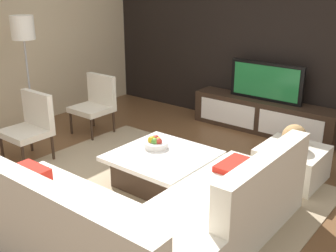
{
  "coord_description": "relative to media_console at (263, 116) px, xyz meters",
  "views": [
    {
      "loc": [
        2.56,
        -3.13,
        2.22
      ],
      "look_at": [
        -0.33,
        0.49,
        0.55
      ],
      "focal_mm": 43.82,
      "sensor_mm": 36.0,
      "label": 1
    }
  ],
  "objects": [
    {
      "name": "ground_plane",
      "position": [
        0.0,
        -2.4,
        -0.25
      ],
      "size": [
        14.0,
        14.0,
        0.0
      ],
      "primitive_type": "plane",
      "color": "brown"
    },
    {
      "name": "feature_wall_back",
      "position": [
        0.0,
        0.3,
        1.15
      ],
      "size": [
        6.4,
        0.12,
        2.8
      ],
      "primitive_type": "cube",
      "color": "black",
      "rests_on": "ground"
    },
    {
      "name": "side_wall_left",
      "position": [
        -3.2,
        -2.2,
        1.15
      ],
      "size": [
        0.12,
        5.2,
        2.8
      ],
      "primitive_type": "cube",
      "color": "beige",
      "rests_on": "ground"
    },
    {
      "name": "area_rug",
      "position": [
        -0.1,
        -2.4,
        -0.24
      ],
      "size": [
        3.41,
        2.53,
        0.01
      ],
      "primitive_type": "cube",
      "color": "tan",
      "rests_on": "ground"
    },
    {
      "name": "media_console",
      "position": [
        0.0,
        0.0,
        0.0
      ],
      "size": [
        2.23,
        0.43,
        0.5
      ],
      "color": "#332319",
      "rests_on": "ground"
    },
    {
      "name": "television",
      "position": [
        0.0,
        0.0,
        0.54
      ],
      "size": [
        1.14,
        0.06,
        0.57
      ],
      "color": "black",
      "rests_on": "media_console"
    },
    {
      "name": "sectional_couch",
      "position": [
        0.5,
        -3.26,
        0.03
      ],
      "size": [
        2.26,
        2.34,
        0.81
      ],
      "color": "silver",
      "rests_on": "ground"
    },
    {
      "name": "coffee_table",
      "position": [
        -0.1,
        -2.3,
        -0.05
      ],
      "size": [
        1.04,
        1.02,
        0.38
      ],
      "color": "#332319",
      "rests_on": "ground"
    },
    {
      "name": "accent_chair_near",
      "position": [
        -1.88,
        -2.77,
        0.24
      ],
      "size": [
        0.56,
        0.51,
        0.87
      ],
      "rotation": [
        0.0,
        0.0,
        -0.14
      ],
      "color": "#332319",
      "rests_on": "ground"
    },
    {
      "name": "floor_lamp",
      "position": [
        -2.5,
        -2.34,
        1.23
      ],
      "size": [
        0.31,
        0.31,
        1.76
      ],
      "color": "#A5A5AA",
      "rests_on": "ground"
    },
    {
      "name": "ottoman",
      "position": [
        0.99,
        -1.26,
        -0.05
      ],
      "size": [
        0.7,
        0.7,
        0.4
      ],
      "primitive_type": "cube",
      "color": "silver",
      "rests_on": "ground"
    },
    {
      "name": "fruit_bowl",
      "position": [
        -0.28,
        -2.2,
        0.18
      ],
      "size": [
        0.28,
        0.28,
        0.14
      ],
      "color": "silver",
      "rests_on": "coffee_table"
    },
    {
      "name": "accent_chair_far",
      "position": [
        -1.98,
        -1.58,
        0.24
      ],
      "size": [
        0.55,
        0.52,
        0.87
      ],
      "rotation": [
        0.0,
        0.0,
        -0.07
      ],
      "color": "#332319",
      "rests_on": "ground"
    },
    {
      "name": "decorative_ball",
      "position": [
        0.99,
        -1.26,
        0.29
      ],
      "size": [
        0.28,
        0.28,
        0.28
      ],
      "primitive_type": "sphere",
      "color": "#AD8451",
      "rests_on": "ottoman"
    }
  ]
}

